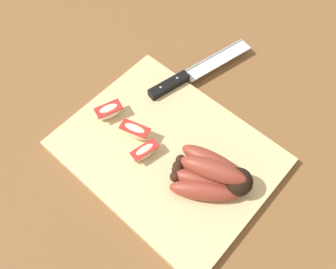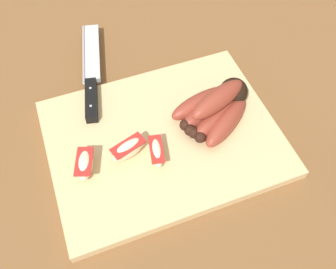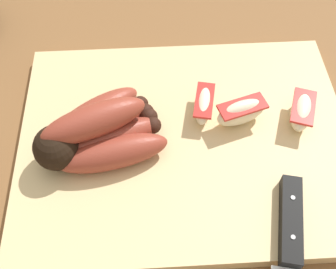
{
  "view_description": "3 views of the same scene",
  "coord_description": "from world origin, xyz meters",
  "px_view_note": "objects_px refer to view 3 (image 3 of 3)",
  "views": [
    {
      "loc": [
        0.24,
        -0.23,
        0.67
      ],
      "look_at": [
        -0.0,
        0.03,
        0.05
      ],
      "focal_mm": 38.57,
      "sensor_mm": 36.0,
      "label": 1
    },
    {
      "loc": [
        -0.11,
        -0.33,
        0.57
      ],
      "look_at": [
        0.01,
        0.0,
        0.04
      ],
      "focal_mm": 38.58,
      "sensor_mm": 36.0,
      "label": 2
    },
    {
      "loc": [
        0.05,
        0.3,
        0.44
      ],
      "look_at": [
        0.03,
        0.04,
        0.05
      ],
      "focal_mm": 43.0,
      "sensor_mm": 36.0,
      "label": 3
    }
  ],
  "objects_px": {
    "banana_bunch": "(97,133)",
    "chefs_knife": "(290,266)",
    "apple_wedge_middle": "(204,104)",
    "apple_wedge_near": "(302,114)",
    "apple_wedge_far": "(241,111)"
  },
  "relations": [
    {
      "from": "apple_wedge_near",
      "to": "apple_wedge_middle",
      "type": "height_order",
      "value": "apple_wedge_near"
    },
    {
      "from": "banana_bunch",
      "to": "apple_wedge_near",
      "type": "bearing_deg",
      "value": -175.24
    },
    {
      "from": "chefs_knife",
      "to": "apple_wedge_far",
      "type": "bearing_deg",
      "value": -83.1
    },
    {
      "from": "banana_bunch",
      "to": "chefs_knife",
      "type": "bearing_deg",
      "value": 141.09
    },
    {
      "from": "chefs_knife",
      "to": "apple_wedge_far",
      "type": "distance_m",
      "value": 0.19
    },
    {
      "from": "chefs_knife",
      "to": "apple_wedge_near",
      "type": "relative_size",
      "value": 4.25
    },
    {
      "from": "apple_wedge_middle",
      "to": "apple_wedge_far",
      "type": "xyz_separation_m",
      "value": [
        -0.04,
        0.02,
        0.0
      ]
    },
    {
      "from": "banana_bunch",
      "to": "apple_wedge_middle",
      "type": "xyz_separation_m",
      "value": [
        -0.13,
        -0.04,
        -0.01
      ]
    },
    {
      "from": "apple_wedge_far",
      "to": "apple_wedge_middle",
      "type": "bearing_deg",
      "value": -21.01
    },
    {
      "from": "chefs_knife",
      "to": "banana_bunch",
      "type": "bearing_deg",
      "value": -38.91
    },
    {
      "from": "chefs_knife",
      "to": "apple_wedge_middle",
      "type": "distance_m",
      "value": 0.22
    },
    {
      "from": "apple_wedge_near",
      "to": "apple_wedge_far",
      "type": "height_order",
      "value": "apple_wedge_far"
    },
    {
      "from": "apple_wedge_far",
      "to": "chefs_knife",
      "type": "bearing_deg",
      "value": 96.9
    },
    {
      "from": "banana_bunch",
      "to": "apple_wedge_far",
      "type": "distance_m",
      "value": 0.18
    },
    {
      "from": "chefs_knife",
      "to": "apple_wedge_middle",
      "type": "xyz_separation_m",
      "value": [
        0.07,
        -0.21,
        0.01
      ]
    }
  ]
}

